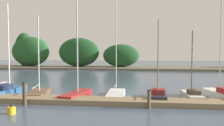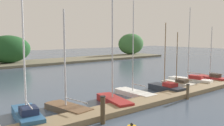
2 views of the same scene
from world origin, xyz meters
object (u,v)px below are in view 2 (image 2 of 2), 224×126
at_px(sailboat_2, 27,114).
at_px(sailboat_7, 178,83).
at_px(sailboat_6, 166,87).
at_px(mooring_piling_1, 103,110).
at_px(sailboat_3, 67,107).
at_px(sailboat_5, 134,92).
at_px(sailboat_4, 113,99).
at_px(sailboat_9, 211,78).
at_px(sailboat_8, 190,80).
at_px(mooring_piling_2, 188,92).

xyz_separation_m(sailboat_2, sailboat_7, (14.82, 0.36, -0.11)).
height_order(sailboat_6, mooring_piling_1, sailboat_6).
bearing_deg(sailboat_6, sailboat_3, 90.88).
bearing_deg(sailboat_5, sailboat_4, 107.28).
distance_m(sailboat_2, mooring_piling_1, 4.47).
height_order(sailboat_3, sailboat_6, sailboat_3).
distance_m(sailboat_9, mooring_piling_1, 16.92).
height_order(sailboat_2, sailboat_8, sailboat_8).
bearing_deg(sailboat_2, sailboat_4, -85.87).
xyz_separation_m(sailboat_2, sailboat_9, (19.79, -0.32, -0.04)).
height_order(sailboat_6, sailboat_9, sailboat_6).
distance_m(sailboat_6, sailboat_7, 2.72).
bearing_deg(sailboat_6, sailboat_8, -77.98).
relative_size(sailboat_4, sailboat_9, 1.29).
xyz_separation_m(sailboat_9, mooring_piling_2, (-8.38, -2.73, 0.23)).
distance_m(sailboat_2, sailboat_6, 12.18).
xyz_separation_m(sailboat_3, sailboat_4, (3.39, -0.61, 0.05)).
relative_size(sailboat_6, mooring_piling_2, 5.02).
height_order(sailboat_6, sailboat_7, sailboat_6).
relative_size(sailboat_3, sailboat_8, 0.85).
xyz_separation_m(sailboat_7, sailboat_9, (4.98, -0.69, 0.07)).
relative_size(sailboat_7, sailboat_9, 0.89).
height_order(sailboat_7, sailboat_9, sailboat_9).
distance_m(sailboat_2, mooring_piling_2, 11.81).
relative_size(sailboat_2, sailboat_6, 1.25).
relative_size(sailboat_2, sailboat_9, 1.29).
relative_size(sailboat_6, sailboat_8, 0.78).
height_order(sailboat_4, sailboat_9, sailboat_4).
xyz_separation_m(sailboat_2, mooring_piling_2, (11.41, -3.05, 0.19)).
relative_size(sailboat_3, mooring_piling_2, 5.46).
height_order(sailboat_6, sailboat_8, sailboat_8).
height_order(sailboat_5, sailboat_9, sailboat_5).
bearing_deg(sailboat_4, sailboat_6, -76.72).
relative_size(sailboat_6, mooring_piling_1, 3.80).
xyz_separation_m(sailboat_7, sailboat_8, (2.14, 0.08, 0.08)).
bearing_deg(sailboat_2, sailboat_7, -79.54).
bearing_deg(sailboat_4, sailboat_3, 91.07).
distance_m(sailboat_6, sailboat_9, 7.62).
distance_m(sailboat_8, mooring_piling_2, 6.56).
distance_m(sailboat_2, sailboat_4, 6.04).
relative_size(sailboat_5, mooring_piling_1, 4.83).
bearing_deg(sailboat_6, sailboat_2, 91.80).
distance_m(sailboat_2, sailboat_9, 19.80).
xyz_separation_m(sailboat_2, sailboat_5, (8.96, 0.42, -0.13)).
relative_size(sailboat_2, sailboat_8, 0.97).
distance_m(sailboat_8, sailboat_9, 2.93).
bearing_deg(sailboat_5, sailboat_2, 92.29).
height_order(sailboat_5, mooring_piling_2, sailboat_5).
bearing_deg(mooring_piling_2, sailboat_8, 32.21).
bearing_deg(sailboat_3, sailboat_9, -101.69).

